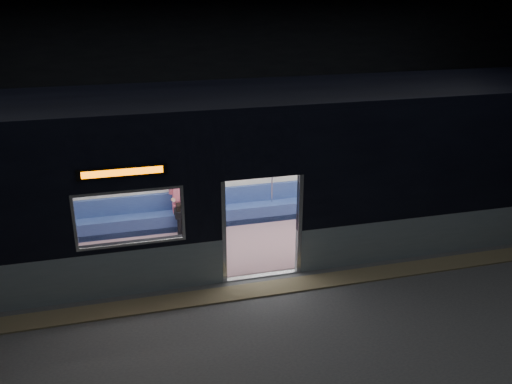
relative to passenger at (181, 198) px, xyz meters
name	(u,v)px	position (x,y,z in m)	size (l,w,h in m)	color
station_floor	(277,305)	(1.21, -3.55, -0.81)	(24.00, 14.00, 0.01)	#47494C
station_envelope	(281,100)	(1.21, -3.55, 2.86)	(24.00, 14.00, 5.00)	black
tactile_strip	(269,288)	(1.21, -3.00, -0.79)	(22.80, 0.50, 0.03)	#8C7F59
metro_car	(243,163)	(1.21, -1.00, 1.04)	(18.00, 3.04, 3.35)	#8FA0AB
passenger	(181,198)	(0.00, 0.00, 0.00)	(0.45, 0.73, 1.39)	black
handbag	(182,207)	(-0.02, -0.23, -0.13)	(0.27, 0.23, 0.13)	black
transit_map	(274,157)	(2.26, 0.31, 0.69)	(1.07, 0.03, 0.70)	white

